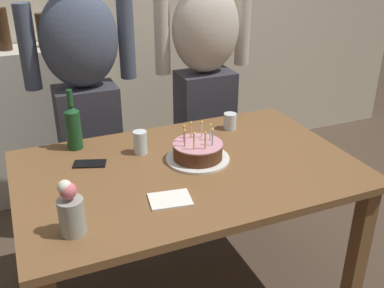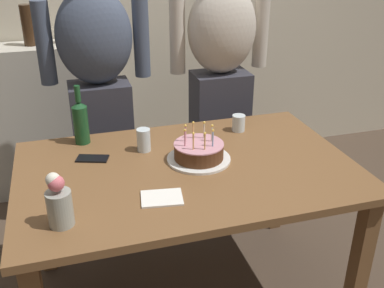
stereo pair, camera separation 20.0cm
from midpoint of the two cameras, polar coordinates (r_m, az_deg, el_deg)
dining_table at (r=2.07m, az=-3.27°, el=-5.33°), size 1.50×0.96×0.74m
birthday_cake at (r=2.06m, az=-2.04°, el=-1.08°), size 0.29×0.29×0.17m
water_glass_near at (r=2.14m, az=-9.23°, el=0.15°), size 0.07×0.07×0.11m
water_glass_far at (r=2.38m, az=2.45°, el=2.85°), size 0.07×0.07×0.09m
wine_bottle at (r=2.24m, az=-17.29°, el=2.12°), size 0.07×0.07×0.30m
cell_phone at (r=2.11m, az=-15.48°, el=-2.49°), size 0.16×0.12×0.01m
napkin_stack at (r=1.78m, az=-6.02°, el=-7.09°), size 0.18×0.15×0.01m
flower_vase at (r=1.64m, az=-18.53°, el=-8.07°), size 0.09×0.09×0.21m
person_man_bearded at (r=2.59m, az=-15.52°, el=5.98°), size 0.61×0.27×1.66m
person_woman_cardigan at (r=2.77m, az=-0.39°, el=8.15°), size 0.61×0.27×1.66m
shelf_cabinet at (r=3.23m, az=-22.59°, el=2.11°), size 0.79×0.30×1.32m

